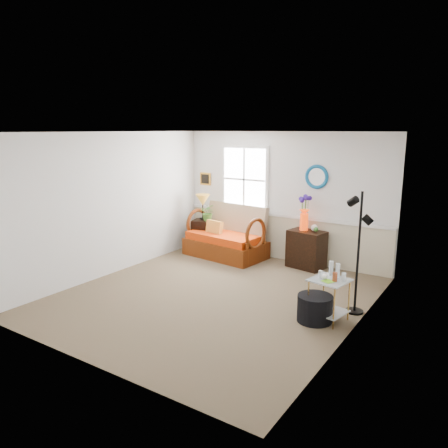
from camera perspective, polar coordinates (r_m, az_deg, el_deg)
The scene contains 19 objects.
floor at distance 7.15m, azimuth -1.37°, elevation -9.39°, with size 4.50×5.00×0.01m, color brown.
ceiling at distance 6.65m, azimuth -1.48°, elevation 11.92°, with size 4.50×5.00×0.01m, color white.
walls at distance 6.78m, azimuth -1.42°, elevation 0.87°, with size 4.51×5.01×2.60m.
wainscot at distance 9.07m, azimuth 7.55°, elevation -1.80°, with size 4.46×0.02×0.90m, color #C0B799.
chair_rail at distance 8.96m, azimuth 7.60°, elevation 1.10°, with size 4.46×0.04×0.06m, color white.
window at distance 9.27m, azimuth 2.69°, elevation 5.83°, with size 1.14×0.06×1.44m, color white, non-canonical shape.
picture at distance 9.84m, azimuth -2.43°, elevation 5.91°, with size 0.28×0.03×0.28m, color #C38627.
mirror at distance 8.57m, azimuth 12.03°, elevation 6.05°, with size 0.47×0.47×0.07m, color #1772AB.
loveseat at distance 9.15m, azimuth 0.19°, elevation -0.99°, with size 1.65×0.94×1.08m, color #78300B, non-canonical shape.
throw_pillow at distance 9.20m, azimuth -1.31°, elevation -0.82°, with size 0.41×0.10×0.41m, color #DA4C03, non-canonical shape.
lamp_stand at distance 9.65m, azimuth -2.84°, elevation -1.48°, with size 0.39×0.39×0.69m, color black, non-canonical shape.
table_lamp at distance 9.54m, azimuth -2.79°, elevation 2.21°, with size 0.31×0.31×0.56m, color #AE7621, non-canonical shape.
potted_plant at distance 9.46m, azimuth -2.07°, elevation 1.29°, with size 0.34×0.37×0.29m, color #396D28.
cabinet at distance 8.61m, azimuth 10.71°, elevation -3.26°, with size 0.68×0.44×0.73m, color black, non-canonical shape.
flower_vase at distance 8.51m, azimuth 10.46°, elevation 1.43°, with size 0.20×0.20×0.67m, color red, non-canonical shape.
side_table at distance 6.37m, azimuth 13.49°, elevation -9.63°, with size 0.48×0.48×0.61m, color #B98A3B, non-canonical shape.
tabletop_items at distance 6.25m, azimuth 13.98°, elevation -6.04°, with size 0.36×0.36×0.21m, color silver, non-canonical shape.
floor_lamp at distance 6.55m, azimuth 17.13°, elevation -3.70°, with size 0.26×0.26×1.80m, color black, non-canonical shape.
ottoman at distance 6.34m, azimuth 11.77°, elevation -10.73°, with size 0.49×0.49×0.38m, color black.
Camera 1 is at (3.78, -5.47, 2.65)m, focal length 35.00 mm.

